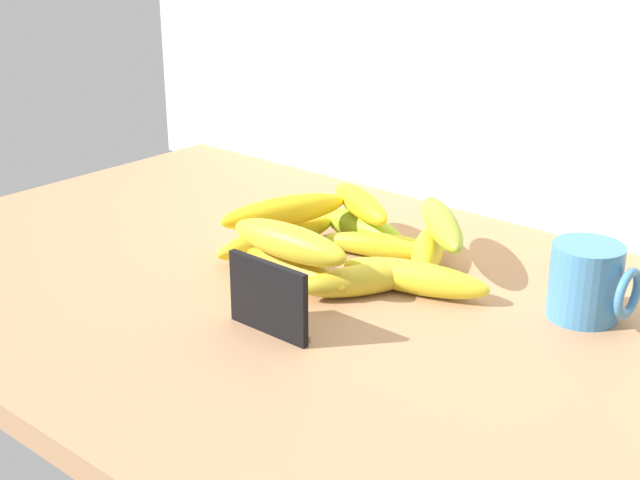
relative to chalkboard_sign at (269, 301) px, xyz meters
The scene contains 14 objects.
counter_top 15.41cm from the chalkboard_sign, 133.45° to the left, with size 110.00×76.00×3.00cm, color #AC7E58.
chalkboard_sign is the anchor object (origin of this frame).
coffee_mug 35.86cm from the chalkboard_sign, 47.17° to the left, with size 9.59×8.09×8.75cm.
banana_0 25.97cm from the chalkboard_sign, 98.65° to the left, with size 16.23×3.28×3.28cm, color yellow.
banana_1 24.19cm from the chalkboard_sign, 131.53° to the left, with size 19.71×3.81×3.81cm, color yellow.
banana_2 20.01cm from the chalkboard_sign, 72.64° to the left, with size 18.55×4.04×4.04cm, color yellow.
banana_3 14.78cm from the chalkboard_sign, 84.11° to the left, with size 15.44×3.79×3.79cm, color gold.
banana_4 27.33cm from the chalkboard_sign, 85.36° to the left, with size 15.31×3.98×3.98cm, color yellow.
banana_5 29.71cm from the chalkboard_sign, 108.44° to the left, with size 15.08×4.11×4.11cm, color #9AC127.
banana_6 13.59cm from the chalkboard_sign, 120.35° to the left, with size 17.18×3.68×3.68cm, color #B08C1B.
banana_7 28.22cm from the chalkboard_sign, 82.62° to the left, with size 18.10×3.80×3.80cm, color #8FA92D.
banana_8 23.80cm from the chalkboard_sign, 129.03° to the left, with size 18.29×3.98×3.98cm, color yellow.
banana_9 12.62cm from the chalkboard_sign, 122.54° to the left, with size 17.64×4.38×4.38cm, color gold.
banana_10 28.88cm from the chalkboard_sign, 108.47° to the left, with size 15.48×3.59×3.59cm, color yellow.
Camera 1 is at (72.41, -73.73, 48.37)cm, focal length 50.59 mm.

